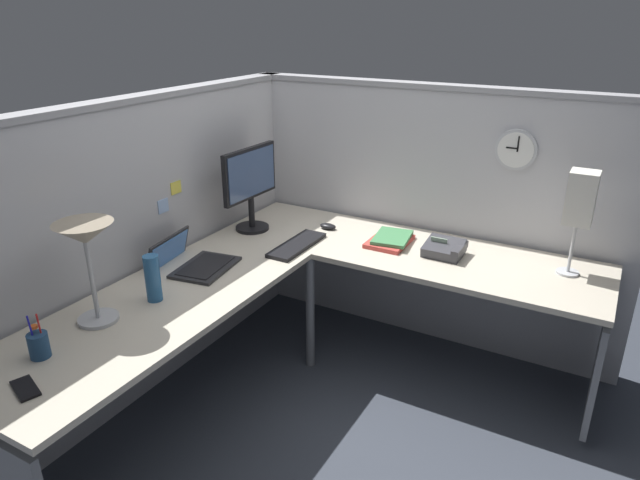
{
  "coord_description": "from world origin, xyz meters",
  "views": [
    {
      "loc": [
        -2.29,
        -1.27,
        1.96
      ],
      "look_at": [
        0.09,
        0.06,
        0.85
      ],
      "focal_mm": 31.71,
      "sensor_mm": 36.0,
      "label": 1
    }
  ],
  "objects_px": {
    "wall_clock": "(516,150)",
    "computer_mouse": "(328,226)",
    "keyboard": "(297,245)",
    "desk_lamp_paper": "(581,201)",
    "pen_cup": "(39,345)",
    "office_phone": "(445,249)",
    "monitor": "(250,183)",
    "thermos_flask": "(153,278)",
    "laptop": "(189,262)",
    "book_stack": "(391,240)",
    "desk_lamp_dome": "(86,242)",
    "cell_phone": "(25,388)"
  },
  "relations": [
    {
      "from": "desk_lamp_paper",
      "to": "wall_clock",
      "type": "distance_m",
      "value": 0.48
    },
    {
      "from": "thermos_flask",
      "to": "wall_clock",
      "type": "relative_size",
      "value": 1.0
    },
    {
      "from": "cell_phone",
      "to": "monitor",
      "type": "bearing_deg",
      "value": 26.94
    },
    {
      "from": "pen_cup",
      "to": "cell_phone",
      "type": "xyz_separation_m",
      "value": [
        -0.16,
        -0.13,
        -0.05
      ]
    },
    {
      "from": "thermos_flask",
      "to": "desk_lamp_paper",
      "type": "distance_m",
      "value": 2.04
    },
    {
      "from": "desk_lamp_paper",
      "to": "wall_clock",
      "type": "bearing_deg",
      "value": 55.27
    },
    {
      "from": "book_stack",
      "to": "pen_cup",
      "type": "bearing_deg",
      "value": 156.88
    },
    {
      "from": "computer_mouse",
      "to": "keyboard",
      "type": "bearing_deg",
      "value": 176.91
    },
    {
      "from": "pen_cup",
      "to": "office_phone",
      "type": "relative_size",
      "value": 0.87
    },
    {
      "from": "monitor",
      "to": "keyboard",
      "type": "relative_size",
      "value": 1.16
    },
    {
      "from": "computer_mouse",
      "to": "office_phone",
      "type": "xyz_separation_m",
      "value": [
        -0.05,
        -0.74,
        0.02
      ]
    },
    {
      "from": "keyboard",
      "to": "wall_clock",
      "type": "relative_size",
      "value": 1.95
    },
    {
      "from": "pen_cup",
      "to": "desk_lamp_paper",
      "type": "distance_m",
      "value": 2.45
    },
    {
      "from": "laptop",
      "to": "pen_cup",
      "type": "xyz_separation_m",
      "value": [
        -0.91,
        -0.06,
        0.03
      ]
    },
    {
      "from": "office_phone",
      "to": "monitor",
      "type": "bearing_deg",
      "value": 99.04
    },
    {
      "from": "keyboard",
      "to": "wall_clock",
      "type": "height_order",
      "value": "wall_clock"
    },
    {
      "from": "book_stack",
      "to": "desk_lamp_dome",
      "type": "bearing_deg",
      "value": 151.81
    },
    {
      "from": "office_phone",
      "to": "wall_clock",
      "type": "relative_size",
      "value": 0.94
    },
    {
      "from": "laptop",
      "to": "book_stack",
      "type": "xyz_separation_m",
      "value": [
        0.8,
        -0.79,
        -0.0
      ]
    },
    {
      "from": "desk_lamp_dome",
      "to": "wall_clock",
      "type": "height_order",
      "value": "wall_clock"
    },
    {
      "from": "desk_lamp_dome",
      "to": "pen_cup",
      "type": "bearing_deg",
      "value": -174.87
    },
    {
      "from": "book_stack",
      "to": "laptop",
      "type": "bearing_deg",
      "value": 135.23
    },
    {
      "from": "cell_phone",
      "to": "computer_mouse",
      "type": "bearing_deg",
      "value": 14.13
    },
    {
      "from": "desk_lamp_dome",
      "to": "book_stack",
      "type": "xyz_separation_m",
      "value": [
        1.41,
        -0.76,
        -0.34
      ]
    },
    {
      "from": "laptop",
      "to": "pen_cup",
      "type": "relative_size",
      "value": 2.38
    },
    {
      "from": "wall_clock",
      "to": "computer_mouse",
      "type": "bearing_deg",
      "value": 106.73
    },
    {
      "from": "thermos_flask",
      "to": "book_stack",
      "type": "distance_m",
      "value": 1.34
    },
    {
      "from": "laptop",
      "to": "office_phone",
      "type": "distance_m",
      "value": 1.36
    },
    {
      "from": "pen_cup",
      "to": "desk_lamp_dome",
      "type": "bearing_deg",
      "value": 5.13
    },
    {
      "from": "office_phone",
      "to": "pen_cup",
      "type": "bearing_deg",
      "value": 148.02
    },
    {
      "from": "monitor",
      "to": "computer_mouse",
      "type": "xyz_separation_m",
      "value": [
        0.23,
        -0.4,
        -0.28
      ]
    },
    {
      "from": "monitor",
      "to": "thermos_flask",
      "type": "height_order",
      "value": "monitor"
    },
    {
      "from": "pen_cup",
      "to": "wall_clock",
      "type": "distance_m",
      "value": 2.46
    },
    {
      "from": "pen_cup",
      "to": "thermos_flask",
      "type": "height_order",
      "value": "thermos_flask"
    },
    {
      "from": "monitor",
      "to": "wall_clock",
      "type": "height_order",
      "value": "wall_clock"
    },
    {
      "from": "pen_cup",
      "to": "cell_phone",
      "type": "bearing_deg",
      "value": -140.33
    },
    {
      "from": "desk_lamp_paper",
      "to": "monitor",
      "type": "bearing_deg",
      "value": 98.64
    },
    {
      "from": "office_phone",
      "to": "laptop",
      "type": "bearing_deg",
      "value": 124.86
    },
    {
      "from": "monitor",
      "to": "office_phone",
      "type": "distance_m",
      "value": 1.18
    },
    {
      "from": "desk_lamp_dome",
      "to": "wall_clock",
      "type": "relative_size",
      "value": 2.02
    },
    {
      "from": "office_phone",
      "to": "desk_lamp_paper",
      "type": "xyz_separation_m",
      "value": [
        0.08,
        -0.61,
        0.35
      ]
    },
    {
      "from": "thermos_flask",
      "to": "book_stack",
      "type": "xyz_separation_m",
      "value": [
        1.16,
        -0.68,
        -0.09
      ]
    },
    {
      "from": "laptop",
      "to": "keyboard",
      "type": "height_order",
      "value": "laptop"
    },
    {
      "from": "laptop",
      "to": "computer_mouse",
      "type": "height_order",
      "value": "laptop"
    },
    {
      "from": "desk_lamp_dome",
      "to": "keyboard",
      "type": "bearing_deg",
      "value": -16.11
    },
    {
      "from": "keyboard",
      "to": "thermos_flask",
      "type": "distance_m",
      "value": 0.89
    },
    {
      "from": "pen_cup",
      "to": "office_phone",
      "type": "xyz_separation_m",
      "value": [
        1.69,
        -1.05,
        -0.02
      ]
    },
    {
      "from": "desk_lamp_dome",
      "to": "monitor",
      "type": "bearing_deg",
      "value": 2.77
    },
    {
      "from": "book_stack",
      "to": "wall_clock",
      "type": "bearing_deg",
      "value": -60.3
    },
    {
      "from": "desk_lamp_dome",
      "to": "desk_lamp_paper",
      "type": "relative_size",
      "value": 0.84
    }
  ]
}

